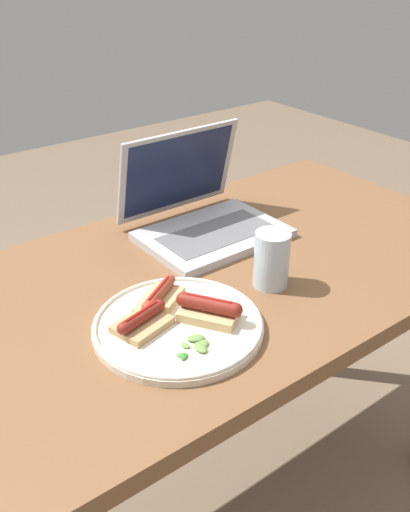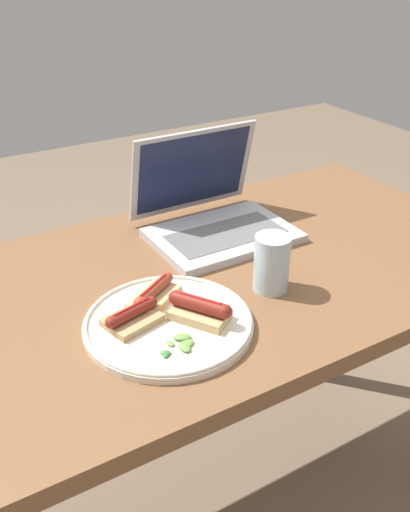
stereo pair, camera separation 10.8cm
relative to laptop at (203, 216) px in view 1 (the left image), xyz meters
name	(u,v)px [view 1 (the left image)]	position (x,y,z in m)	size (l,w,h in m)	color
ground_plane	(205,505)	(-0.10, -0.14, -0.76)	(6.00, 6.00, 0.00)	#75604C
desk	(206,311)	(-0.10, -0.14, -0.14)	(1.30, 0.68, 0.72)	brown
laptop	(203,216)	(0.00, 0.00, 0.00)	(0.31, 0.27, 0.22)	#B7B7BC
plate	(178,325)	(-0.26, -0.27, -0.03)	(0.29, 0.29, 0.02)	silver
sausage_toast_left	(209,310)	(-0.20, -0.29, -0.01)	(0.10, 0.11, 0.05)	tan
sausage_toast_middle	(159,298)	(-0.25, -0.20, -0.01)	(0.12, 0.10, 0.04)	tan
sausage_toast_right	(142,321)	(-0.31, -0.24, -0.01)	(0.10, 0.09, 0.04)	tan
salad_pile	(196,345)	(-0.27, -0.34, -0.02)	(0.07, 0.05, 0.01)	#4C8E3D
drinking_glass	(272,259)	(-0.03, -0.26, 0.01)	(0.07, 0.07, 0.11)	silver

